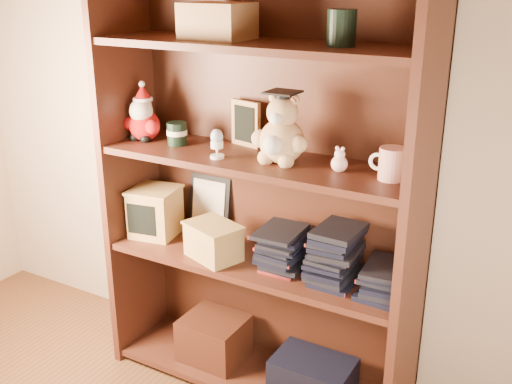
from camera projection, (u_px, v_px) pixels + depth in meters
bookcase at (262, 198)px, 2.21m from camera, size 1.20×0.35×1.60m
shelf_lower at (256, 262)px, 2.25m from camera, size 1.14×0.33×0.02m
shelf_upper at (256, 161)px, 2.12m from camera, size 1.14×0.33×0.02m
santa_plush at (143, 118)px, 2.31m from camera, size 0.17×0.12×0.24m
teachers_tin at (177, 133)px, 2.26m from camera, size 0.08×0.08×0.09m
chalkboard_plaque at (246, 124)px, 2.23m from camera, size 0.13×0.09×0.17m
egg_cup at (217, 143)px, 2.09m from camera, size 0.05×0.05×0.11m
grad_teddy_bear at (281, 135)px, 2.03m from camera, size 0.21×0.18×0.25m
pink_figurine at (339, 162)px, 1.95m from camera, size 0.06×0.06×0.09m
teacher_mug at (391, 164)px, 1.87m from camera, size 0.12×0.08×0.10m
certificate_frame at (210, 204)px, 2.46m from camera, size 0.19×0.05×0.24m
treats_box at (155, 211)px, 2.43m from camera, size 0.21×0.21×0.20m
pencils_box at (213, 241)px, 2.24m from camera, size 0.25×0.21×0.14m
book_stack_left at (284, 247)px, 2.17m from camera, size 0.14×0.20×0.16m
book_stack_mid at (335, 255)px, 2.07m from camera, size 0.14×0.20×0.19m
book_stack_right at (386, 280)px, 2.00m from camera, size 0.14×0.20×0.10m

